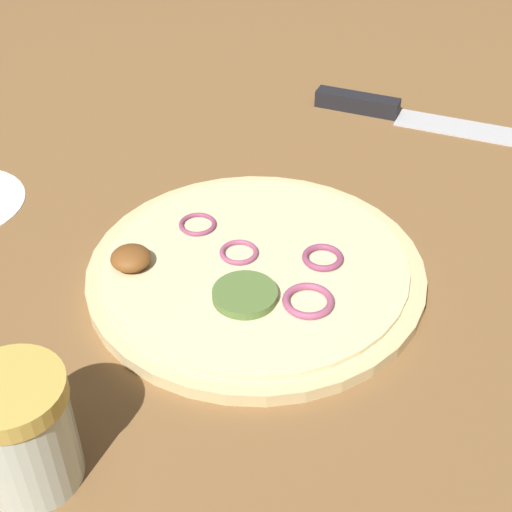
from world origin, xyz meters
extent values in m
plane|color=brown|center=(0.00, 0.00, 0.00)|extent=(3.00, 3.00, 0.00)
cylinder|color=beige|center=(0.00, 0.00, 0.01)|extent=(0.26, 0.26, 0.01)
cylinder|color=beige|center=(0.00, 0.00, 0.01)|extent=(0.24, 0.24, 0.00)
torus|color=#A34C70|center=(0.01, -0.01, 0.02)|extent=(0.03, 0.03, 0.00)
cylinder|color=#567538|center=(0.01, 0.04, 0.02)|extent=(0.05, 0.05, 0.01)
ellipsoid|color=brown|center=(0.10, 0.00, 0.02)|extent=(0.03, 0.03, 0.02)
torus|color=#A34C70|center=(-0.04, 0.05, 0.02)|extent=(0.04, 0.04, 0.01)
torus|color=#934266|center=(-0.05, 0.00, 0.02)|extent=(0.03, 0.03, 0.01)
torus|color=#934266|center=(0.05, -0.05, 0.02)|extent=(0.03, 0.03, 0.00)
cube|color=silver|center=(-0.26, -0.22, 0.00)|extent=(0.21, 0.13, 0.00)
cube|color=black|center=(-0.13, -0.28, 0.01)|extent=(0.09, 0.06, 0.02)
cylinder|color=silver|center=(0.14, 0.18, 0.03)|extent=(0.06, 0.06, 0.07)
cylinder|color=gold|center=(0.14, 0.18, 0.07)|extent=(0.06, 0.06, 0.01)
camera|label=1|loc=(0.02, 0.43, 0.36)|focal=50.00mm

